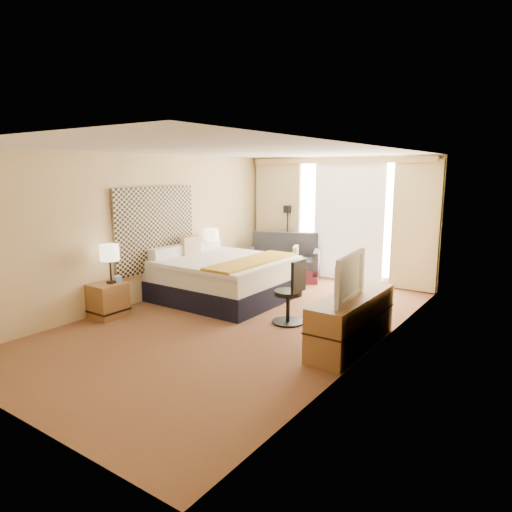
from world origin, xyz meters
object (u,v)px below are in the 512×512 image
Objects in this scene: media_dresser at (352,321)px; television at (342,276)px; nightstand_right at (210,272)px; loveseat at (283,264)px; bed at (222,277)px; desk_chair at (291,295)px; nightstand_left at (108,300)px; floor_lamp at (287,226)px; lamp_right at (212,236)px; lamp_left at (110,253)px.

media_dresser is 0.70m from television.
loveseat reaches higher than nightstand_right.
nightstand_right is 0.53× the size of television.
bed is (-2.89, 0.85, 0.04)m from media_dresser.
nightstand_left is at bearing -152.60° from desk_chair.
nightstand_left is at bearing -99.40° from floor_lamp.
desk_chair is 2.85m from lamp_right.
television is at bearing 12.43° from nightstand_left.
desk_chair is (2.57, -1.12, 0.17)m from nightstand_right.
desk_chair is at bearing -23.50° from nightstand_right.
media_dresser is at bearing 15.84° from nightstand_left.
desk_chair is at bearing 27.88° from lamp_left.
nightstand_left is 0.53× the size of television.
desk_chair is at bearing 163.63° from media_dresser.
bed is 3.63× the size of lamp_right.
lamp_right reaches higher than bed.
media_dresser is at bearing -17.18° from desk_chair.
nightstand_right is 1.66m from loveseat.
bed is 2.10m from lamp_left.
nightstand_left is 3.99m from loveseat.
floor_lamp reaches higher than loveseat.
nightstand_left is 4.48m from floor_lamp.
lamp_right is (-3.67, 1.48, 0.67)m from media_dresser.
media_dresser is 2.94× the size of lamp_right.
floor_lamp is at bearing 121.17° from desk_chair.
lamp_right reaches higher than nightstand_left.
nightstand_right is at bearing 90.00° from nightstand_left.
floor_lamp reaches higher than bed.
loveseat is 2.82× the size of lamp_left.
lamp_right is (0.03, 0.03, 0.75)m from nightstand_right.
nightstand_left and nightstand_right have the same top height.
bed is (0.81, -0.60, 0.12)m from nightstand_right.
bed is 1.44× the size of floor_lamp.
nightstand_right is at bearing -146.43° from loveseat.
television reaches higher than lamp_left.
loveseat is at bearing 134.53° from media_dresser.
television is (3.65, 0.80, 0.72)m from nightstand_left.
television reaches higher than nightstand_right.
bed is (0.81, 1.90, 0.12)m from nightstand_left.
loveseat reaches higher than media_dresser.
nightstand_right is at bearing -135.71° from lamp_right.
nightstand_right is at bearing 155.69° from desk_chair.
media_dresser is at bearing -16.38° from bed.
loveseat is 1.76m from lamp_right.
bed is 2.13× the size of television.
bed is at bearing -116.16° from loveseat.
loveseat is at bearing 57.27° from lamp_right.
loveseat is (-2.79, 2.84, -0.03)m from media_dresser.
bed is 2.55m from floor_lamp.
desk_chair is 1.64× the size of lamp_right.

